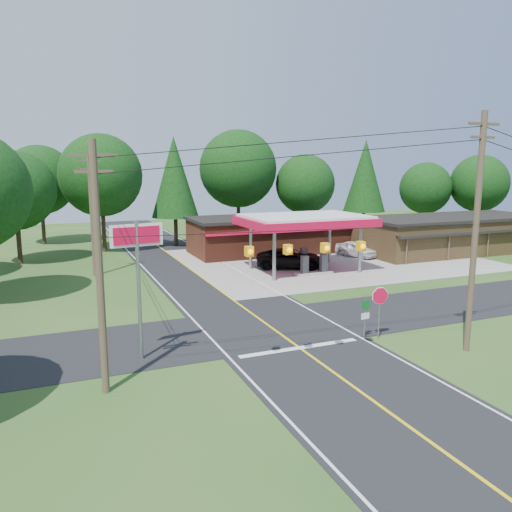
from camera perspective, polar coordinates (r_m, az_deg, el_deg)
name	(u,v)px	position (r m, az deg, el deg)	size (l,w,h in m)	color
ground	(270,327)	(28.55, 1.66, -8.14)	(120.00, 120.00, 0.00)	#254C1A
main_highway	(270,327)	(28.54, 1.66, -8.12)	(8.00, 120.00, 0.02)	black
cross_road	(270,327)	(28.54, 1.66, -8.11)	(70.00, 7.00, 0.02)	black
lane_center_yellow	(270,327)	(28.54, 1.66, -8.09)	(0.15, 110.00, 0.00)	yellow
gas_canopy	(305,222)	(43.00, 5.60, 3.87)	(10.60, 7.40, 4.88)	gray
convenience_store	(268,234)	(52.64, 1.42, 2.50)	(16.40, 7.55, 3.80)	#5C291A
strip_building	(450,234)	(56.87, 21.27, 2.38)	(20.40, 8.75, 3.80)	#372816
utility_pole_near_right	(475,231)	(25.86, 23.80, 2.62)	(1.80, 0.30, 11.50)	#473828
utility_pole_near_left	(99,266)	(20.15, -17.50, -1.10)	(1.80, 0.30, 10.00)	#473828
utility_pole_far_left	(92,213)	(43.00, -18.27, 4.66)	(1.80, 0.30, 10.00)	#473828
utility_pole_north	(94,204)	(60.05, -18.07, 5.68)	(0.30, 0.30, 9.50)	#473828
overhead_beacons	(307,232)	(21.45, 5.85, 2.73)	(17.04, 2.04, 1.03)	black
treeline_backdrop	(179,182)	(50.19, -8.77, 8.39)	(70.27, 51.59, 13.30)	#332316
suv_car	(291,259)	(44.59, 4.05, -0.30)	(6.20, 6.20, 1.72)	black
sedan_car	(356,249)	(50.96, 11.38, 0.76)	(4.61, 4.61, 1.57)	white
big_stop_sign	(138,259)	(23.36, -13.38, -0.34)	(2.41, 0.42, 6.53)	gray
octagonal_stop_sign	(380,300)	(26.89, 13.98, -4.87)	(0.97, 0.16, 2.83)	gray
route_sign_post	(365,312)	(26.88, 12.38, -6.32)	(0.49, 0.09, 2.41)	gray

